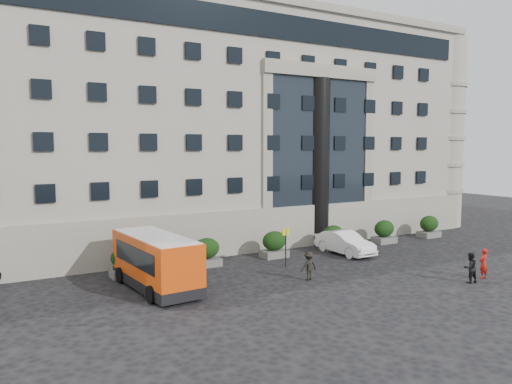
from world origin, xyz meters
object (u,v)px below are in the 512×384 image
Objects in this scene: hedge_b at (206,252)px; hedge_e at (384,232)px; pedestrian_a at (483,264)px; hedge_f at (429,226)px; hedge_a at (126,261)px; hedge_c at (274,244)px; pedestrian_c at (309,266)px; hedge_d at (333,237)px; bus_stop_sign at (286,241)px; minibus at (156,260)px; pedestrian_b at (470,268)px; white_taxi at (345,243)px.

hedge_b is 15.60m from hedge_e.
hedge_f is at bearing -131.33° from pedestrian_a.
hedge_c is (10.40, 0.00, 0.00)m from hedge_a.
hedge_e is 13.31m from pedestrian_c.
hedge_d is (5.20, 0.00, 0.00)m from hedge_c.
bus_stop_sign is 0.35× the size of minibus.
hedge_f reaches higher than pedestrian_c.
pedestrian_a reaches higher than pedestrian_b.
hedge_d is at bearing 180.00° from hedge_f.
minibus reaches higher than pedestrian_c.
minibus reaches higher than pedestrian_b.
bus_stop_sign is 6.06m from white_taxi.
pedestrian_b is (-4.27, -11.10, -0.06)m from hedge_e.
hedge_f is 18.10m from pedestrian_c.
white_taxi is 7.81m from pedestrian_c.
white_taxi is at bearing -147.53° from pedestrian_c.
white_taxi is (5.88, 1.19, -0.91)m from bus_stop_sign.
pedestrian_b is at bearing -83.74° from white_taxi.
hedge_a is 19.92m from pedestrian_b.
hedge_e is at bearing -100.66° from pedestrian_b.
bus_stop_sign is (-11.30, -2.80, 0.80)m from hedge_e.
minibus reaches higher than pedestrian_a.
hedge_d is 1.10× the size of pedestrian_c.
hedge_a and hedge_b have the same top height.
hedge_f is at bearing 0.00° from hedge_e.
minibus is 1.44× the size of white_taxi.
hedge_f is (10.40, 0.00, 0.00)m from hedge_d.
hedge_d reaches higher than pedestrian_c.
pedestrian_a reaches higher than white_taxi.
pedestrian_c is at bearing -33.28° from pedestrian_a.
hedge_a reaches higher than pedestrian_c.
hedge_e is (10.40, 0.00, 0.00)m from hedge_c.
hedge_f is at bearing -162.61° from pedestrian_c.
minibus reaches higher than hedge_a.
bus_stop_sign is at bearing -101.86° from pedestrian_c.
white_taxi is at bearing -79.30° from pedestrian_a.
hedge_f is at bearing 0.00° from hedge_d.
hedge_c is at bearing 0.00° from hedge_a.
hedge_b reaches higher than pedestrian_b.
hedge_d is 1.00× the size of hedge_e.
minibus reaches higher than white_taxi.
hedge_b is at bearing -45.50° from pedestrian_a.
hedge_a is 0.73× the size of bus_stop_sign.
white_taxi is (15.38, -1.61, -0.11)m from hedge_a.
pedestrian_b is at bearing -111.02° from hedge_e.
white_taxi is at bearing -17.92° from hedge_c.
bus_stop_sign is at bearing -48.70° from pedestrian_a.
minibus is (-9.70, -3.37, 0.69)m from hedge_c.
pedestrian_b is 9.12m from pedestrian_c.
hedge_e is 5.20m from hedge_f.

